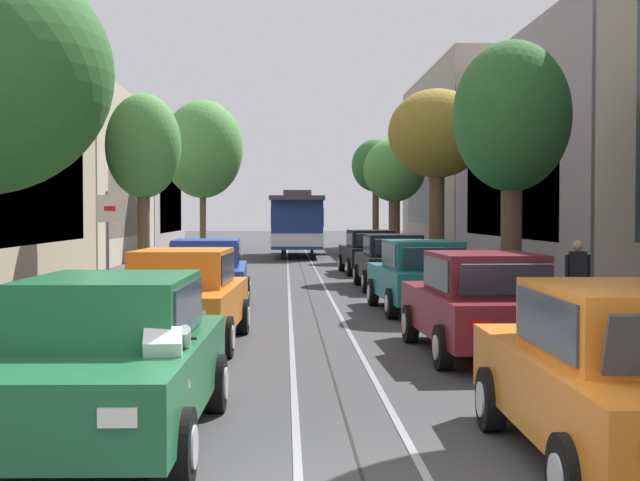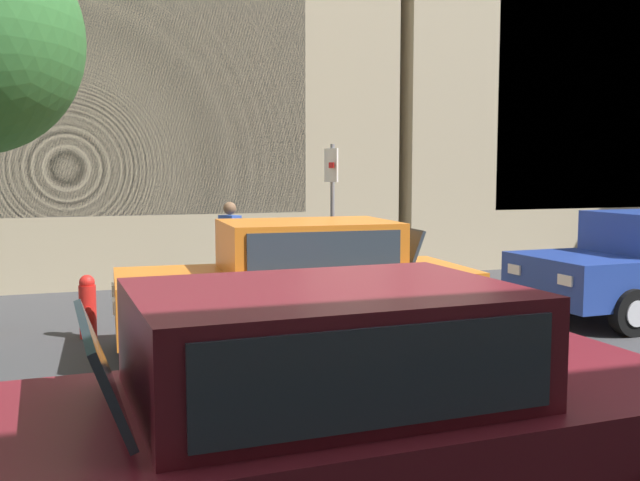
{
  "view_description": "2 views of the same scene",
  "coord_description": "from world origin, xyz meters",
  "views": [
    {
      "loc": [
        -0.64,
        -6.23,
        2.19
      ],
      "look_at": [
        0.49,
        22.51,
        1.3
      ],
      "focal_mm": 49.98,
      "sensor_mm": 36.0,
      "label": 1
    },
    {
      "loc": [
        6.09,
        5.9,
        2.22
      ],
      "look_at": [
        -0.68,
        8.25,
        1.51
      ],
      "focal_mm": 40.85,
      "sensor_mm": 36.0,
      "label": 2
    }
  ],
  "objects": [
    {
      "name": "street_tree_kerb_right_far",
      "position": [
        4.49,
        44.04,
        4.81
      ],
      "size": [
        2.73,
        2.44,
        6.38
      ],
      "color": "brown",
      "rests_on": "ground"
    },
    {
      "name": "motorcycle_with_rider",
      "position": [
        -1.69,
        1.48,
        0.65
      ],
      "size": [
        0.61,
        1.99,
        1.37
      ],
      "color": "black",
      "rests_on": "ground"
    },
    {
      "name": "street_sign_post",
      "position": [
        -3.76,
        9.5,
        1.6
      ],
      "size": [
        0.36,
        0.09,
        2.57
      ],
      "color": "slate",
      "rests_on": "ground"
    },
    {
      "name": "street_tree_kerb_left_second",
      "position": [
        -4.87,
        20.56,
        4.12
      ],
      "size": [
        2.25,
        2.06,
        5.75
      ],
      "color": "brown",
      "rests_on": "ground"
    },
    {
      "name": "street_tree_kerb_right_fourth",
      "position": [
        4.33,
        34.1,
        4.05
      ],
      "size": [
        2.82,
        2.64,
        5.6
      ],
      "color": "brown",
      "rests_on": "ground"
    },
    {
      "name": "pedestrian_on_right_pavement",
      "position": [
        5.57,
        12.39,
        0.91
      ],
      "size": [
        0.55,
        0.29,
        1.61
      ],
      "color": "black",
      "rests_on": "ground"
    },
    {
      "name": "parked_car_black_fifth_right",
      "position": [
        2.42,
        25.79,
        0.8
      ],
      "size": [
        2.13,
        4.42,
        1.58
      ],
      "color": "black",
      "rests_on": "ground"
    },
    {
      "name": "parked_car_maroon_second_right",
      "position": [
        2.4,
        7.32,
        0.8
      ],
      "size": [
        2.09,
        4.4,
        1.58
      ],
      "color": "maroon",
      "rests_on": "ground"
    },
    {
      "name": "ground_plane",
      "position": [
        0.0,
        23.27,
        0.0
      ],
      "size": [
        160.0,
        160.0,
        0.0
      ],
      "primitive_type": "plane",
      "color": "#38383A"
    },
    {
      "name": "street_tree_kerb_right_mid",
      "position": [
        4.43,
        23.29,
        4.75
      ],
      "size": [
        3.28,
        2.79,
        6.33
      ],
      "color": "brown",
      "rests_on": "ground"
    },
    {
      "name": "street_tree_kerb_right_second",
      "position": [
        4.65,
        14.37,
        4.37
      ],
      "size": [
        2.74,
        2.67,
        6.22
      ],
      "color": "brown",
      "rests_on": "ground"
    },
    {
      "name": "parked_car_orange_second_left",
      "position": [
        -2.34,
        8.56,
        0.8
      ],
      "size": [
        2.14,
        4.42,
        1.58
      ],
      "color": "orange",
      "rests_on": "ground"
    },
    {
      "name": "parked_car_black_fourth_right",
      "position": [
        2.45,
        19.3,
        0.8
      ],
      "size": [
        2.03,
        4.38,
        1.58
      ],
      "color": "black",
      "rests_on": "ground"
    },
    {
      "name": "building_facade_right",
      "position": [
        10.37,
        27.77,
        4.89
      ],
      "size": [
        5.79,
        57.88,
        10.46
      ],
      "color": "gray",
      "rests_on": "ground"
    },
    {
      "name": "fire_hydrant",
      "position": [
        -3.78,
        6.1,
        0.42
      ],
      "size": [
        0.4,
        0.22,
        0.84
      ],
      "color": "red",
      "rests_on": "ground"
    },
    {
      "name": "parked_car_blue_mid_left",
      "position": [
        -2.45,
        14.27,
        0.8
      ],
      "size": [
        2.08,
        4.4,
        1.58
      ],
      "color": "#233D93",
      "rests_on": "ground"
    },
    {
      "name": "parked_car_teal_mid_right",
      "position": [
        2.38,
        13.33,
        0.8
      ],
      "size": [
        2.14,
        4.42,
        1.58
      ],
      "color": "#196B70",
      "rests_on": "ground"
    },
    {
      "name": "parked_car_orange_near_right",
      "position": [
        2.28,
        1.16,
        0.8
      ],
      "size": [
        2.06,
        4.39,
        1.58
      ],
      "color": "orange",
      "rests_on": "ground"
    },
    {
      "name": "cable_car_trolley",
      "position": [
        0.0,
        38.36,
        1.66
      ],
      "size": [
        2.77,
        9.17,
        3.28
      ],
      "color": "navy",
      "rests_on": "ground"
    },
    {
      "name": "building_facade_left",
      "position": [
        -10.11,
        25.1,
        4.1
      ],
      "size": [
        5.63,
        57.88,
        9.05
      ],
      "color": "tan",
      "rests_on": "ground"
    },
    {
      "name": "street_tree_kerb_left_mid",
      "position": [
        -4.67,
        37.61,
        5.31
      ],
      "size": [
        3.92,
        3.89,
        7.72
      ],
      "color": "brown",
      "rests_on": "ground"
    },
    {
      "name": "parked_car_green_near_left",
      "position": [
        -2.31,
        2.23,
        0.8
      ],
      "size": [
        2.08,
        4.4,
        1.58
      ],
      "color": "#1E6038",
      "rests_on": "ground"
    },
    {
      "name": "trolley_track_rails",
      "position": [
        0.0,
        27.09,
        0.0
      ],
      "size": [
        1.14,
        66.18,
        0.01
      ],
      "color": "gray",
      "rests_on": "ground"
    }
  ]
}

